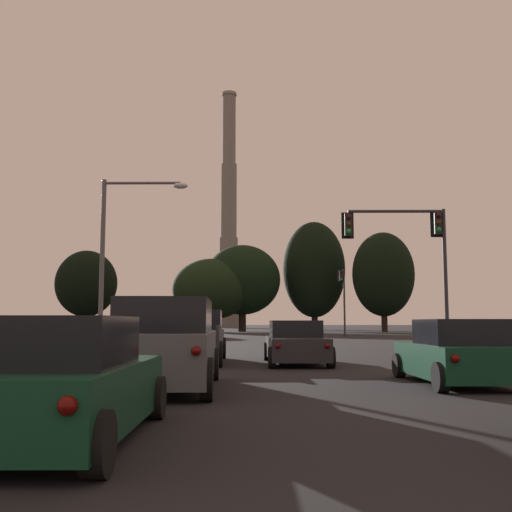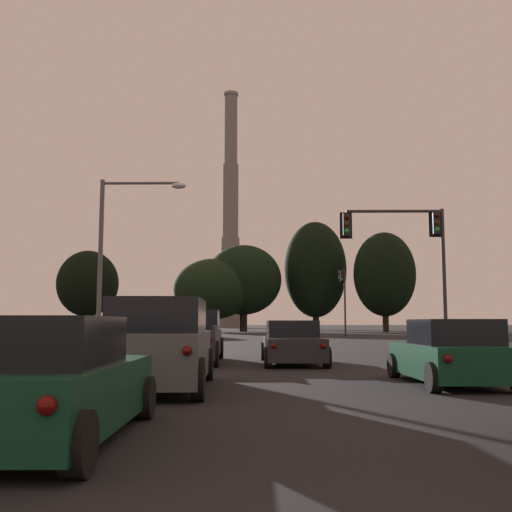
{
  "view_description": "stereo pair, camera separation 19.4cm",
  "coord_description": "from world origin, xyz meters",
  "px_view_note": "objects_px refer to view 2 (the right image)",
  "views": [
    {
      "loc": [
        -1.1,
        -0.66,
        1.37
      ],
      "look_at": [
        -1.52,
        45.3,
        6.46
      ],
      "focal_mm": 42.0,
      "sensor_mm": 36.0,
      "label": 1
    },
    {
      "loc": [
        -0.91,
        -0.65,
        1.37
      ],
      "look_at": [
        -1.52,
        45.3,
        6.46
      ],
      "focal_mm": 42.0,
      "sensor_mm": 36.0,
      "label": 2
    }
  ],
  "objects_px": {
    "sedan_center_lane_front": "(292,344)",
    "street_lamp": "(116,243)",
    "suv_left_lane_second": "(159,345)",
    "smokestack": "(230,234)",
    "hatchback_right_lane_second": "(450,354)",
    "traffic_light_far_right": "(344,292)",
    "traffic_light_overhead_right": "(410,243)",
    "pickup_truck_left_lane_front": "(190,339)",
    "hatchback_left_lane_third": "(45,384)"
  },
  "relations": [
    {
      "from": "traffic_light_overhead_right",
      "to": "hatchback_right_lane_second",
      "type": "bearing_deg",
      "value": -100.69
    },
    {
      "from": "smokestack",
      "to": "hatchback_left_lane_third",
      "type": "bearing_deg",
      "value": -87.64
    },
    {
      "from": "suv_left_lane_second",
      "to": "hatchback_right_lane_second",
      "type": "xyz_separation_m",
      "value": [
        6.29,
        0.95,
        -0.23
      ]
    },
    {
      "from": "traffic_light_overhead_right",
      "to": "smokestack",
      "type": "height_order",
      "value": "smokestack"
    },
    {
      "from": "sedan_center_lane_front",
      "to": "street_lamp",
      "type": "distance_m",
      "value": 9.95
    },
    {
      "from": "smokestack",
      "to": "suv_left_lane_second",
      "type": "bearing_deg",
      "value": -87.39
    },
    {
      "from": "suv_left_lane_second",
      "to": "hatchback_right_lane_second",
      "type": "relative_size",
      "value": 1.2
    },
    {
      "from": "suv_left_lane_second",
      "to": "hatchback_right_lane_second",
      "type": "distance_m",
      "value": 6.37
    },
    {
      "from": "pickup_truck_left_lane_front",
      "to": "street_lamp",
      "type": "height_order",
      "value": "street_lamp"
    },
    {
      "from": "suv_left_lane_second",
      "to": "street_lamp",
      "type": "relative_size",
      "value": 0.66
    },
    {
      "from": "traffic_light_far_right",
      "to": "street_lamp",
      "type": "relative_size",
      "value": 0.88
    },
    {
      "from": "smokestack",
      "to": "pickup_truck_left_lane_front",
      "type": "bearing_deg",
      "value": -87.4
    },
    {
      "from": "hatchback_left_lane_third",
      "to": "suv_left_lane_second",
      "type": "bearing_deg",
      "value": 85.64
    },
    {
      "from": "hatchback_left_lane_third",
      "to": "street_lamp",
      "type": "relative_size",
      "value": 0.55
    },
    {
      "from": "traffic_light_far_right",
      "to": "smokestack",
      "type": "relative_size",
      "value": 0.11
    },
    {
      "from": "sedan_center_lane_front",
      "to": "suv_left_lane_second",
      "type": "bearing_deg",
      "value": -114.19
    },
    {
      "from": "suv_left_lane_second",
      "to": "hatchback_left_lane_third",
      "type": "xyz_separation_m",
      "value": [
        -0.33,
        -5.56,
        -0.23
      ]
    },
    {
      "from": "traffic_light_overhead_right",
      "to": "pickup_truck_left_lane_front",
      "type": "bearing_deg",
      "value": -144.85
    },
    {
      "from": "suv_left_lane_second",
      "to": "hatchback_left_lane_third",
      "type": "relative_size",
      "value": 1.21
    },
    {
      "from": "hatchback_right_lane_second",
      "to": "traffic_light_far_right",
      "type": "xyz_separation_m",
      "value": [
        3.76,
        45.8,
        3.65
      ]
    },
    {
      "from": "suv_left_lane_second",
      "to": "traffic_light_overhead_right",
      "type": "bearing_deg",
      "value": 56.62
    },
    {
      "from": "suv_left_lane_second",
      "to": "sedan_center_lane_front",
      "type": "bearing_deg",
      "value": 64.89
    },
    {
      "from": "smokestack",
      "to": "traffic_light_overhead_right",
      "type": "bearing_deg",
      "value": -82.65
    },
    {
      "from": "sedan_center_lane_front",
      "to": "hatchback_right_lane_second",
      "type": "relative_size",
      "value": 1.15
    },
    {
      "from": "street_lamp",
      "to": "sedan_center_lane_front",
      "type": "bearing_deg",
      "value": -36.51
    },
    {
      "from": "pickup_truck_left_lane_front",
      "to": "street_lamp",
      "type": "xyz_separation_m",
      "value": [
        -3.79,
        4.46,
        3.95
      ]
    },
    {
      "from": "sedan_center_lane_front",
      "to": "hatchback_right_lane_second",
      "type": "bearing_deg",
      "value": -65.97
    },
    {
      "from": "suv_left_lane_second",
      "to": "traffic_light_far_right",
      "type": "relative_size",
      "value": 0.75
    },
    {
      "from": "sedan_center_lane_front",
      "to": "hatchback_left_lane_third",
      "type": "relative_size",
      "value": 1.15
    },
    {
      "from": "traffic_light_far_right",
      "to": "street_lamp",
      "type": "bearing_deg",
      "value": -112.82
    },
    {
      "from": "pickup_truck_left_lane_front",
      "to": "traffic_light_overhead_right",
      "type": "height_order",
      "value": "traffic_light_overhead_right"
    },
    {
      "from": "hatchback_right_lane_second",
      "to": "traffic_light_far_right",
      "type": "bearing_deg",
      "value": 84.01
    },
    {
      "from": "pickup_truck_left_lane_front",
      "to": "traffic_light_far_right",
      "type": "xyz_separation_m",
      "value": [
        10.44,
        38.28,
        3.51
      ]
    },
    {
      "from": "hatchback_right_lane_second",
      "to": "traffic_light_far_right",
      "type": "height_order",
      "value": "traffic_light_far_right"
    },
    {
      "from": "street_lamp",
      "to": "traffic_light_far_right",
      "type": "bearing_deg",
      "value": 67.18
    },
    {
      "from": "suv_left_lane_second",
      "to": "smokestack",
      "type": "xyz_separation_m",
      "value": [
        -5.94,
        130.59,
        21.81
      ]
    },
    {
      "from": "pickup_truck_left_lane_front",
      "to": "street_lamp",
      "type": "relative_size",
      "value": 0.74
    },
    {
      "from": "hatchback_right_lane_second",
      "to": "street_lamp",
      "type": "height_order",
      "value": "street_lamp"
    },
    {
      "from": "pickup_truck_left_lane_front",
      "to": "smokestack",
      "type": "distance_m",
      "value": 124.19
    },
    {
      "from": "traffic_light_overhead_right",
      "to": "street_lamp",
      "type": "xyz_separation_m",
      "value": [
        -13.13,
        -2.12,
        -0.27
      ]
    },
    {
      "from": "sedan_center_lane_front",
      "to": "traffic_light_far_right",
      "type": "height_order",
      "value": "traffic_light_far_right"
    },
    {
      "from": "traffic_light_far_right",
      "to": "smokestack",
      "type": "xyz_separation_m",
      "value": [
        -16.0,
        83.84,
        18.39
      ]
    },
    {
      "from": "pickup_truck_left_lane_front",
      "to": "traffic_light_far_right",
      "type": "bearing_deg",
      "value": 72.64
    },
    {
      "from": "traffic_light_far_right",
      "to": "pickup_truck_left_lane_front",
      "type": "bearing_deg",
      "value": -105.26
    },
    {
      "from": "suv_left_lane_second",
      "to": "sedan_center_lane_front",
      "type": "distance_m",
      "value": 8.15
    },
    {
      "from": "hatchback_right_lane_second",
      "to": "traffic_light_overhead_right",
      "type": "bearing_deg",
      "value": 78.02
    },
    {
      "from": "street_lamp",
      "to": "pickup_truck_left_lane_front",
      "type": "bearing_deg",
      "value": -49.63
    },
    {
      "from": "hatchback_right_lane_second",
      "to": "street_lamp",
      "type": "relative_size",
      "value": 0.55
    },
    {
      "from": "sedan_center_lane_front",
      "to": "smokestack",
      "type": "height_order",
      "value": "smokestack"
    },
    {
      "from": "sedan_center_lane_front",
      "to": "street_lamp",
      "type": "height_order",
      "value": "street_lamp"
    }
  ]
}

